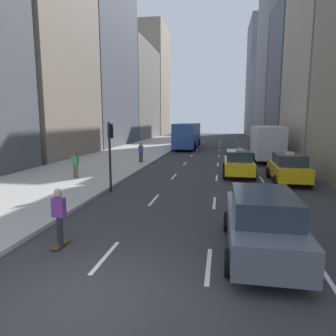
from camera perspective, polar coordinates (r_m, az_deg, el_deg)
The scene contains 14 objects.
ground_plane at distance 7.02m, azimuth -16.81°, elevation -23.06°, with size 160.00×160.00×0.00m, color #333335.
sidewalk_left at distance 33.92m, azimuth -6.81°, elevation 2.92°, with size 8.00×66.00×0.15m, color #ADAAA3.
lane_markings at distance 28.50m, azimuth 9.56°, elevation 1.55°, with size 5.72×56.00×0.01m.
building_row_left at distance 45.32m, azimuth -13.09°, elevation 23.08°, with size 6.00×73.74×37.66m.
building_row_right at distance 50.67m, azimuth 21.45°, elevation 17.58°, with size 6.00×81.24×28.17m.
taxi_lead at distance 20.38m, azimuth 13.30°, elevation 0.93°, with size 2.02×4.40×1.87m.
taxi_second at distance 19.20m, azimuth 21.92°, elevation 0.02°, with size 2.02×4.40×1.87m.
sedan_black_near at distance 8.81m, azimuth 17.42°, elevation -9.77°, with size 2.02×4.82×1.79m.
city_bus at distance 40.03m, azimuth 3.75°, elevation 6.36°, with size 2.80×11.61×3.25m.
box_truck at distance 28.87m, azimuth 18.05°, elevation 4.72°, with size 2.58×8.40×3.15m.
skateboarder at distance 9.41m, azimuth -20.03°, elevation -8.35°, with size 0.36×0.80×1.75m.
pedestrian_mid_block at distance 19.24m, azimuth -17.24°, elevation 0.85°, with size 0.36×0.22×1.65m.
pedestrian_far_walking at distance 25.52m, azimuth -5.19°, elevation 3.17°, with size 0.36×0.22×1.65m.
traffic_light_pole at distance 15.58m, azimuth -10.95°, elevation 4.21°, with size 0.24×0.42×3.60m.
Camera 1 is at (2.84, -5.26, 3.70)m, focal length 32.00 mm.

